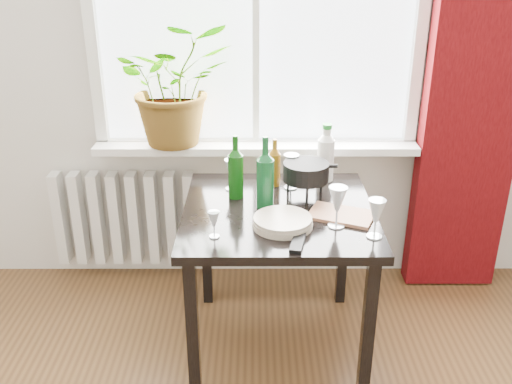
{
  "coord_description": "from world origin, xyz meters",
  "views": [
    {
      "loc": [
        -0.0,
        -0.75,
        1.84
      ],
      "look_at": [
        -0.0,
        1.55,
        0.82
      ],
      "focal_mm": 40.0,
      "sensor_mm": 36.0,
      "label": 1
    }
  ],
  "objects_px": {
    "wineglass_far_right": "(376,218)",
    "plate_stack": "(283,222)",
    "radiator": "(125,218)",
    "wineglass_front_left": "(214,224)",
    "potted_plant": "(175,84)",
    "cleaning_bottle": "(326,152)",
    "cutting_board": "(341,215)",
    "wine_bottle_right": "(265,172)",
    "wineglass_back_left": "(231,174)",
    "wine_bottle_left": "(236,167)",
    "wineglass_front_right": "(337,207)",
    "tv_remote": "(298,243)",
    "fondue_pot": "(306,180)",
    "wineglass_back_center": "(291,171)",
    "table": "(278,227)",
    "bottle_amber": "(275,162)"
  },
  "relations": [
    {
      "from": "table",
      "to": "wine_bottle_left",
      "type": "height_order",
      "value": "wine_bottle_left"
    },
    {
      "from": "bottle_amber",
      "to": "wineglass_back_left",
      "type": "xyz_separation_m",
      "value": [
        -0.21,
        -0.05,
        -0.04
      ]
    },
    {
      "from": "wine_bottle_left",
      "to": "plate_stack",
      "type": "distance_m",
      "value": 0.39
    },
    {
      "from": "plate_stack",
      "to": "wineglass_back_center",
      "type": "bearing_deg",
      "value": 81.93
    },
    {
      "from": "wine_bottle_right",
      "to": "wineglass_back_center",
      "type": "bearing_deg",
      "value": 58.65
    },
    {
      "from": "wine_bottle_right",
      "to": "wineglass_front_right",
      "type": "distance_m",
      "value": 0.36
    },
    {
      "from": "wineglass_front_left",
      "to": "fondue_pot",
      "type": "height_order",
      "value": "fondue_pot"
    },
    {
      "from": "wineglass_back_center",
      "to": "plate_stack",
      "type": "distance_m",
      "value": 0.42
    },
    {
      "from": "wineglass_front_left",
      "to": "tv_remote",
      "type": "relative_size",
      "value": 0.73
    },
    {
      "from": "plate_stack",
      "to": "wine_bottle_left",
      "type": "bearing_deg",
      "value": 124.14
    },
    {
      "from": "wine_bottle_left",
      "to": "wineglass_back_center",
      "type": "bearing_deg",
      "value": 21.81
    },
    {
      "from": "wineglass_back_left",
      "to": "cutting_board",
      "type": "xyz_separation_m",
      "value": [
        0.49,
        -0.3,
        -0.07
      ]
    },
    {
      "from": "potted_plant",
      "to": "wineglass_back_center",
      "type": "height_order",
      "value": "potted_plant"
    },
    {
      "from": "wineglass_far_right",
      "to": "wineglass_front_left",
      "type": "height_order",
      "value": "wineglass_far_right"
    },
    {
      "from": "bottle_amber",
      "to": "wineglass_back_left",
      "type": "relative_size",
      "value": 1.53
    },
    {
      "from": "bottle_amber",
      "to": "wineglass_back_left",
      "type": "bearing_deg",
      "value": -165.83
    },
    {
      "from": "wine_bottle_left",
      "to": "fondue_pot",
      "type": "xyz_separation_m",
      "value": [
        0.32,
        0.01,
        -0.07
      ]
    },
    {
      "from": "radiator",
      "to": "wineglass_front_left",
      "type": "bearing_deg",
      "value": -57.01
    },
    {
      "from": "cleaning_bottle",
      "to": "fondue_pot",
      "type": "relative_size",
      "value": 1.2
    },
    {
      "from": "table",
      "to": "wine_bottle_right",
      "type": "bearing_deg",
      "value": 156.44
    },
    {
      "from": "plate_stack",
      "to": "fondue_pot",
      "type": "xyz_separation_m",
      "value": [
        0.12,
        0.31,
        0.06
      ]
    },
    {
      "from": "cleaning_bottle",
      "to": "fondue_pot",
      "type": "height_order",
      "value": "cleaning_bottle"
    },
    {
      "from": "wineglass_front_right",
      "to": "tv_remote",
      "type": "xyz_separation_m",
      "value": [
        -0.17,
        -0.15,
        -0.08
      ]
    },
    {
      "from": "wine_bottle_right",
      "to": "cutting_board",
      "type": "xyz_separation_m",
      "value": [
        0.33,
        -0.1,
        -0.16
      ]
    },
    {
      "from": "wine_bottle_left",
      "to": "wineglass_back_left",
      "type": "distance_m",
      "value": 0.12
    },
    {
      "from": "wine_bottle_left",
      "to": "cutting_board",
      "type": "relative_size",
      "value": 1.11
    },
    {
      "from": "wine_bottle_right",
      "to": "wineglass_back_left",
      "type": "relative_size",
      "value": 2.15
    },
    {
      "from": "bottle_amber",
      "to": "wineglass_back_center",
      "type": "relative_size",
      "value": 1.35
    },
    {
      "from": "bottle_amber",
      "to": "wineglass_far_right",
      "type": "xyz_separation_m",
      "value": [
        0.39,
        -0.54,
        -0.03
      ]
    },
    {
      "from": "cleaning_bottle",
      "to": "wineglass_back_center",
      "type": "bearing_deg",
      "value": -149.51
    },
    {
      "from": "fondue_pot",
      "to": "wineglass_front_left",
      "type": "bearing_deg",
      "value": -129.6
    },
    {
      "from": "radiator",
      "to": "wineglass_back_left",
      "type": "bearing_deg",
      "value": -32.92
    },
    {
      "from": "radiator",
      "to": "cutting_board",
      "type": "xyz_separation_m",
      "value": [
        1.12,
        -0.71,
        0.37
      ]
    },
    {
      "from": "wineglass_front_right",
      "to": "cleaning_bottle",
      "type": "bearing_deg",
      "value": 89.08
    },
    {
      "from": "wine_bottle_left",
      "to": "wineglass_far_right",
      "type": "bearing_deg",
      "value": -34.75
    },
    {
      "from": "potted_plant",
      "to": "cutting_board",
      "type": "distance_m",
      "value": 1.12
    },
    {
      "from": "wineglass_far_right",
      "to": "plate_stack",
      "type": "relative_size",
      "value": 0.67
    },
    {
      "from": "wineglass_front_right",
      "to": "wineglass_back_left",
      "type": "relative_size",
      "value": 1.19
    },
    {
      "from": "wine_bottle_left",
      "to": "wineglass_back_left",
      "type": "height_order",
      "value": "wine_bottle_left"
    },
    {
      "from": "potted_plant",
      "to": "cleaning_bottle",
      "type": "height_order",
      "value": "potted_plant"
    },
    {
      "from": "wine_bottle_right",
      "to": "wineglass_front_left",
      "type": "distance_m",
      "value": 0.37
    },
    {
      "from": "cleaning_bottle",
      "to": "tv_remote",
      "type": "relative_size",
      "value": 1.86
    },
    {
      "from": "potted_plant",
      "to": "cutting_board",
      "type": "bearing_deg",
      "value": -40.91
    },
    {
      "from": "cleaning_bottle",
      "to": "wineglass_back_center",
      "type": "height_order",
      "value": "cleaning_bottle"
    },
    {
      "from": "tv_remote",
      "to": "wine_bottle_left",
      "type": "bearing_deg",
      "value": 131.67
    },
    {
      "from": "potted_plant",
      "to": "tv_remote",
      "type": "height_order",
      "value": "potted_plant"
    },
    {
      "from": "fondue_pot",
      "to": "table",
      "type": "bearing_deg",
      "value": -127.43
    },
    {
      "from": "table",
      "to": "fondue_pot",
      "type": "distance_m",
      "value": 0.26
    },
    {
      "from": "wineglass_front_right",
      "to": "wineglass_back_left",
      "type": "bearing_deg",
      "value": 139.22
    },
    {
      "from": "wine_bottle_left",
      "to": "fondue_pot",
      "type": "height_order",
      "value": "wine_bottle_left"
    }
  ]
}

